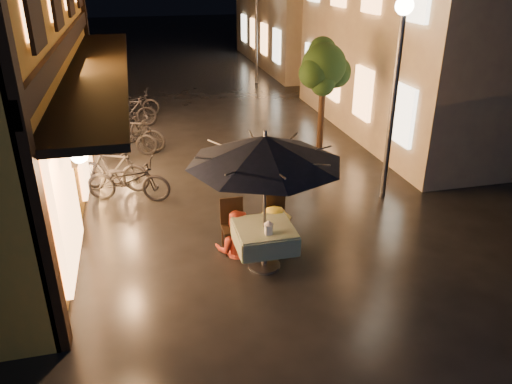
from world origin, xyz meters
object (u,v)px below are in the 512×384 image
object	(u,v)px
streetlamp_near	(397,66)
patio_umbrella	(265,150)
person_orange	(235,212)
person_yellow	(275,209)
bicycle_0	(128,180)
table_lantern	(269,227)
cafe_table	(264,237)

from	to	relation	value
streetlamp_near	patio_umbrella	size ratio (longest dim) A/B	1.67
patio_umbrella	person_orange	bearing A→B (deg)	122.82
person_yellow	patio_umbrella	bearing A→B (deg)	70.35
patio_umbrella	bicycle_0	world-z (taller)	patio_umbrella
table_lantern	person_orange	size ratio (longest dim) A/B	0.16
patio_umbrella	table_lantern	bearing A→B (deg)	-90.00
cafe_table	bicycle_0	size ratio (longest dim) A/B	0.53
cafe_table	person_orange	world-z (taller)	person_orange
streetlamp_near	patio_umbrella	world-z (taller)	streetlamp_near
streetlamp_near	person_orange	world-z (taller)	streetlamp_near
person_yellow	streetlamp_near	bearing A→B (deg)	-140.62
patio_umbrella	person_orange	xyz separation A→B (m)	(-0.38, 0.59, -1.34)
table_lantern	person_yellow	bearing A→B (deg)	67.53
person_yellow	bicycle_0	bearing A→B (deg)	-35.00
streetlamp_near	cafe_table	distance (m)	4.55
person_yellow	table_lantern	bearing A→B (deg)	79.26
person_orange	bicycle_0	xyz separation A→B (m)	(-1.85, 2.68, -0.32)
table_lantern	person_orange	xyz separation A→B (m)	(-0.38, 0.85, -0.11)
streetlamp_near	cafe_table	size ratio (longest dim) A/B	4.27
patio_umbrella	person_yellow	distance (m)	1.49
cafe_table	person_yellow	xyz separation A→B (m)	(0.33, 0.55, 0.22)
streetlamp_near	person_orange	size ratio (longest dim) A/B	2.63
patio_umbrella	bicycle_0	size ratio (longest dim) A/B	1.37
bicycle_0	cafe_table	bearing A→B (deg)	-128.25
person_yellow	bicycle_0	size ratio (longest dim) A/B	0.87
cafe_table	person_yellow	world-z (taller)	person_yellow
cafe_table	person_orange	distance (m)	0.74
cafe_table	patio_umbrella	size ratio (longest dim) A/B	0.39
person_orange	patio_umbrella	bearing A→B (deg)	140.74
table_lantern	bicycle_0	distance (m)	4.19
person_orange	cafe_table	bearing A→B (deg)	140.74
bicycle_0	streetlamp_near	bearing A→B (deg)	-84.48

